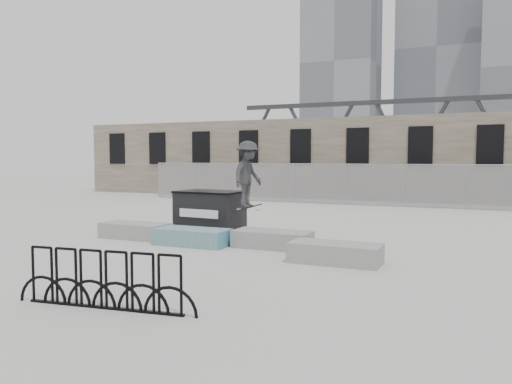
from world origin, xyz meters
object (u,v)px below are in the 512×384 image
planter_offset (335,252)px  skateboarder (248,174)px  planter_center_left (192,236)px  planter_center_right (272,238)px  planter_far_left (135,230)px  bike_rack (104,281)px  dumpster (210,212)px

planter_offset → skateboarder: skateboarder is taller
planter_offset → planter_center_left: bearing=170.9°
planter_offset → planter_center_right: bearing=149.5°
planter_offset → skateboarder: 3.88m
planter_far_left → planter_offset: same height
planter_far_left → bike_rack: (3.76, -5.68, 0.20)m
planter_center_right → planter_offset: same height
planter_center_right → planter_far_left: bearing=-177.4°
planter_far_left → planter_offset: bearing=-8.9°
planter_far_left → dumpster: (1.55, 1.61, 0.42)m
planter_far_left → planter_center_left: bearing=-8.6°
planter_far_left → skateboarder: (3.17, 0.90, 1.63)m
bike_rack → skateboarder: bearing=95.2°
planter_center_left → planter_offset: size_ratio=1.00×
planter_offset → bike_rack: size_ratio=0.64×
planter_far_left → skateboarder: size_ratio=1.01×
planter_center_left → skateboarder: (1.07, 1.21, 1.63)m
planter_center_right → bike_rack: 5.89m
planter_center_left → bike_rack: 5.63m
planter_center_left → planter_center_right: same height
planter_center_right → planter_offset: bearing=-30.5°
planter_center_left → planter_center_right: bearing=13.5°
skateboarder → planter_offset: bearing=-114.6°
planter_center_right → planter_offset: 2.28m
bike_rack → skateboarder: size_ratio=1.57×
planter_center_left → skateboarder: bearing=48.6°
planter_far_left → planter_center_left: size_ratio=1.00×
planter_center_left → dumpster: dumpster is taller
planter_center_left → dumpster: size_ratio=0.96×
planter_center_left → planter_center_right: (2.09, 0.50, 0.00)m
planter_center_left → planter_center_right: 2.15m
dumpster → bike_rack: size_ratio=0.67×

